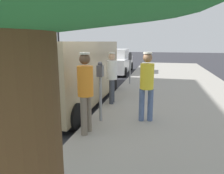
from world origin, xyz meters
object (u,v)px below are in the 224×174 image
object	(u,v)px
pedestrian_in_yellow	(147,82)
parked_van	(72,71)
parking_meter_near	(100,81)
parked_sedan_ahead	(116,62)
pedestrian_in_white	(112,75)
pedestrian_in_orange	(85,88)
parking_meter_far	(130,62)
traffic_light_corner	(49,25)

from	to	relation	value
pedestrian_in_yellow	parked_van	distance (m)	3.00
parking_meter_near	parked_van	distance (m)	2.27
pedestrian_in_yellow	parked_sedan_ahead	size ratio (longest dim) A/B	0.39
pedestrian_in_white	pedestrian_in_orange	world-z (taller)	pedestrian_in_orange
parking_meter_near	pedestrian_in_yellow	xyz separation A→B (m)	(1.13, 0.26, -0.02)
pedestrian_in_orange	parked_sedan_ahead	distance (m)	10.33
parking_meter_far	pedestrian_in_white	distance (m)	3.46
pedestrian_in_yellow	pedestrian_in_white	bearing A→B (deg)	131.61
pedestrian_in_yellow	parked_van	xyz separation A→B (m)	(-2.63, 1.44, -0.00)
pedestrian_in_yellow	pedestrian_in_white	size ratio (longest dim) A/B	1.05
pedestrian_in_orange	traffic_light_corner	world-z (taller)	traffic_light_corner
parking_meter_near	pedestrian_in_yellow	distance (m)	1.16
parking_meter_near	parking_meter_far	distance (m)	5.09
pedestrian_in_yellow	pedestrian_in_white	world-z (taller)	pedestrian_in_yellow
parked_van	traffic_light_corner	bearing A→B (deg)	122.40
pedestrian_in_yellow	parked_van	bearing A→B (deg)	151.30
pedestrian_in_white	traffic_light_corner	bearing A→B (deg)	127.38
parking_meter_far	parked_sedan_ahead	xyz separation A→B (m)	(-1.62, 4.33, -0.43)
pedestrian_in_yellow	pedestrian_in_white	xyz separation A→B (m)	(-1.22, 1.37, -0.06)
parking_meter_far	pedestrian_in_orange	world-z (taller)	pedestrian_in_orange
pedestrian_in_white	parked_sedan_ahead	bearing A→B (deg)	101.17
parked_van	parked_sedan_ahead	bearing A→B (deg)	90.92
parking_meter_far	parked_sedan_ahead	bearing A→B (deg)	110.57
parked_van	parking_meter_near	bearing A→B (deg)	-48.58
pedestrian_in_white	parking_meter_far	bearing A→B (deg)	88.57
parked_van	parking_meter_far	bearing A→B (deg)	66.11
parking_meter_near	pedestrian_in_white	bearing A→B (deg)	93.03
traffic_light_corner	parking_meter_near	bearing A→B (deg)	-56.21
parking_meter_far	traffic_light_corner	bearing A→B (deg)	138.93
traffic_light_corner	pedestrian_in_yellow	bearing A→B (deg)	-52.10
pedestrian_in_white	traffic_light_corner	distance (m)	13.52
pedestrian_in_yellow	parked_sedan_ahead	world-z (taller)	pedestrian_in_yellow
pedestrian_in_white	parked_van	world-z (taller)	parked_van
pedestrian_in_orange	traffic_light_corner	xyz separation A→B (m)	(-8.07, 13.00, 2.34)
parking_meter_near	pedestrian_in_yellow	world-z (taller)	pedestrian_in_yellow
pedestrian_in_orange	parked_sedan_ahead	world-z (taller)	pedestrian_in_orange
parked_van	traffic_light_corner	size ratio (longest dim) A/B	1.00
pedestrian_in_yellow	traffic_light_corner	world-z (taller)	traffic_light_corner
parked_sedan_ahead	traffic_light_corner	distance (m)	7.63
parked_van	parked_sedan_ahead	world-z (taller)	parked_van
parked_sedan_ahead	parked_van	bearing A→B (deg)	-89.08
pedestrian_in_orange	parking_meter_near	bearing A→B (deg)	83.14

